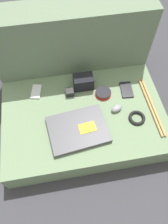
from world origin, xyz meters
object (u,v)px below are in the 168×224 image
at_px(phone_silver, 126,90).
at_px(charger_brick, 70,92).
at_px(computer_mouse, 117,108).
at_px(laptop, 78,129).
at_px(speaker_puck, 103,93).
at_px(camera_pouch, 83,82).
at_px(phone_black, 36,92).

relative_size(phone_silver, charger_brick, 2.53).
height_order(computer_mouse, phone_silver, computer_mouse).
bearing_deg(laptop, charger_brick, 85.57).
height_order(speaker_puck, camera_pouch, camera_pouch).
bearing_deg(charger_brick, phone_silver, -5.24).
distance_m(speaker_puck, phone_silver, 0.15).
xyz_separation_m(laptop, phone_black, (-0.21, 0.30, -0.01)).
xyz_separation_m(laptop, speaker_puck, (0.19, 0.22, -0.00)).
bearing_deg(phone_black, camera_pouch, 11.01).
height_order(laptop, speaker_puck, laptop).
bearing_deg(phone_silver, computer_mouse, -122.51).
xyz_separation_m(phone_silver, phone_black, (-0.55, 0.08, 0.00)).
relative_size(camera_pouch, charger_brick, 2.43).
relative_size(phone_black, camera_pouch, 0.95).
bearing_deg(computer_mouse, camera_pouch, 105.04).
bearing_deg(charger_brick, speaker_puck, -10.25).
bearing_deg(phone_silver, speaker_puck, -173.77).
xyz_separation_m(laptop, computer_mouse, (0.24, 0.09, 0.00)).
bearing_deg(speaker_puck, computer_mouse, -67.34).
bearing_deg(camera_pouch, phone_silver, -16.39).
bearing_deg(computer_mouse, speaker_puck, 89.51).
distance_m(laptop, charger_brick, 0.25).
bearing_deg(phone_black, laptop, -43.01).
xyz_separation_m(computer_mouse, phone_black, (-0.45, 0.21, -0.01)).
relative_size(computer_mouse, camera_pouch, 0.66).
xyz_separation_m(laptop, charger_brick, (-0.01, 0.25, 0.01)).
bearing_deg(charger_brick, camera_pouch, 25.54).
bearing_deg(laptop, camera_pouch, 68.07).
height_order(speaker_puck, phone_black, speaker_puck).
bearing_deg(laptop, phone_silver, 26.70).
height_order(speaker_puck, phone_silver, speaker_puck).
height_order(computer_mouse, speaker_puck, computer_mouse).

